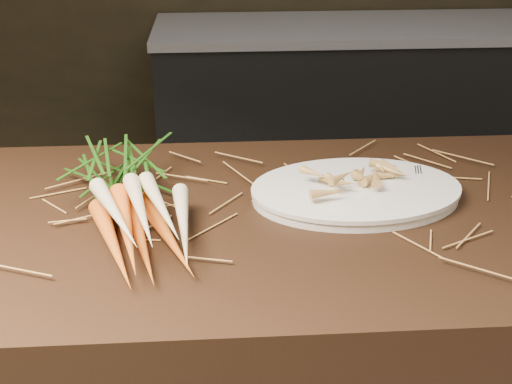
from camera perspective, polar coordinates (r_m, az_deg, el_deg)
back_counter at (r=3.16m, az=8.18°, el=7.11°), size 1.82×0.62×0.84m
straw_bedding at (r=1.22m, az=12.77°, el=-1.08°), size 1.40×0.60×0.02m
root_veg_bunch at (r=1.19m, az=-11.40°, el=0.36°), size 0.28×0.52×0.09m
serving_platter at (r=1.24m, az=8.87°, el=-0.13°), size 0.41×0.29×0.02m
roasted_veg_heap at (r=1.23m, az=8.97°, el=1.24°), size 0.20×0.15×0.04m
serving_fork at (r=1.27m, az=15.32°, el=0.35°), size 0.05×0.15×0.00m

